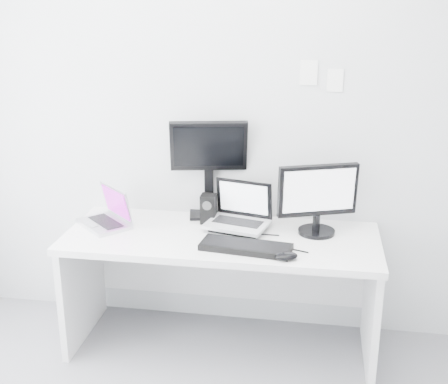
{
  "coord_description": "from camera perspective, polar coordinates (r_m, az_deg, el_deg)",
  "views": [
    {
      "loc": [
        0.52,
        -1.82,
        2.03
      ],
      "look_at": [
        0.02,
        1.23,
        1.0
      ],
      "focal_mm": 47.12,
      "sensor_mm": 36.0,
      "label": 1
    }
  ],
  "objects": [
    {
      "name": "mouse",
      "position": [
        3.08,
        6.05,
        -6.21
      ],
      "size": [
        0.14,
        0.11,
        0.04
      ],
      "primitive_type": "ellipsoid",
      "rotation": [
        0.0,
        0.0,
        0.34
      ],
      "color": "black",
      "rests_on": "desk"
    },
    {
      "name": "wall_note_0",
      "position": [
        3.44,
        8.22,
        11.39
      ],
      "size": [
        0.1,
        0.0,
        0.14
      ],
      "primitive_type": "cube",
      "color": "white",
      "rests_on": "back_wall"
    },
    {
      "name": "samsung_monitor",
      "position": [
        3.37,
        9.12,
        -0.63
      ],
      "size": [
        0.51,
        0.36,
        0.42
      ],
      "primitive_type": "cube",
      "rotation": [
        0.0,
        0.0,
        0.36
      ],
      "color": "black",
      "rests_on": "desk"
    },
    {
      "name": "desk",
      "position": [
        3.53,
        -0.27,
        -9.7
      ],
      "size": [
        1.8,
        0.7,
        0.73
      ],
      "primitive_type": "cube",
      "color": "white",
      "rests_on": "ground"
    },
    {
      "name": "macbook",
      "position": [
        3.55,
        -11.69,
        -1.38
      ],
      "size": [
        0.4,
        0.4,
        0.24
      ],
      "primitive_type": "cube",
      "rotation": [
        0.0,
        0.0,
        -0.75
      ],
      "color": "#B8B9BD",
      "rests_on": "desk"
    },
    {
      "name": "back_wall",
      "position": [
        3.53,
        0.65,
        7.3
      ],
      "size": [
        3.6,
        0.0,
        3.6
      ],
      "primitive_type": "plane",
      "rotation": [
        1.57,
        0.0,
        0.0
      ],
      "color": "silver",
      "rests_on": "ground"
    },
    {
      "name": "keyboard",
      "position": [
        3.19,
        2.13,
        -5.35
      ],
      "size": [
        0.51,
        0.24,
        0.03
      ],
      "primitive_type": "cube",
      "rotation": [
        0.0,
        0.0,
        -0.13
      ],
      "color": "black",
      "rests_on": "desk"
    },
    {
      "name": "rear_monitor",
      "position": [
        3.57,
        -1.49,
        2.38
      ],
      "size": [
        0.49,
        0.26,
        0.63
      ],
      "primitive_type": "cube",
      "rotation": [
        0.0,
        0.0,
        0.2
      ],
      "color": "black",
      "rests_on": "desk"
    },
    {
      "name": "dell_laptop",
      "position": [
        3.39,
        1.27,
        -1.49
      ],
      "size": [
        0.4,
        0.34,
        0.29
      ],
      "primitive_type": "cube",
      "rotation": [
        0.0,
        0.0,
        -0.24
      ],
      "color": "#AFB1B6",
      "rests_on": "desk"
    },
    {
      "name": "wall_note_1",
      "position": [
        3.45,
        10.73,
        10.6
      ],
      "size": [
        0.09,
        0.0,
        0.13
      ],
      "primitive_type": "cube",
      "color": "white",
      "rests_on": "back_wall"
    },
    {
      "name": "speaker",
      "position": [
        3.53,
        -1.52,
        -1.63
      ],
      "size": [
        0.11,
        0.11,
        0.18
      ],
      "primitive_type": "cube",
      "rotation": [
        0.0,
        0.0,
        -0.23
      ],
      "color": "black",
      "rests_on": "desk"
    }
  ]
}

